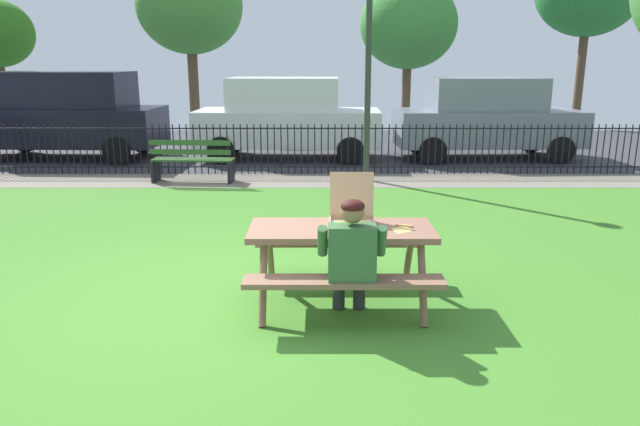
{
  "coord_description": "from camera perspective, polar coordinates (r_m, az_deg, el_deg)",
  "views": [
    {
      "loc": [
        0.96,
        -5.6,
        2.36
      ],
      "look_at": [
        0.99,
        0.59,
        0.75
      ],
      "focal_mm": 33.25,
      "sensor_mm": 36.0,
      "label": 1
    }
  ],
  "objects": [
    {
      "name": "iron_fence_streetside",
      "position": [
        12.53,
        -4.68,
        6.15
      ],
      "size": [
        18.75,
        0.03,
        1.05
      ],
      "color": "black",
      "rests_on": "ground"
    },
    {
      "name": "pizza_box_open",
      "position": [
        5.86,
        2.81,
        -0.23
      ],
      "size": [
        0.45,
        0.49,
        0.5
      ],
      "color": "tan",
      "rests_on": "picnic_table_foreground"
    },
    {
      "name": "parked_car_center",
      "position": [
        15.05,
        15.41,
        8.89
      ],
      "size": [
        4.47,
        2.05,
        1.94
      ],
      "color": "gray",
      "rests_on": "ground"
    },
    {
      "name": "adult_at_table",
      "position": [
        5.33,
        2.77,
        -4.05
      ],
      "size": [
        0.61,
        0.59,
        1.19
      ],
      "color": "#2E2E2E",
      "rests_on": "ground"
    },
    {
      "name": "ground",
      "position": [
        7.43,
        -7.68,
        -4.15
      ],
      "size": [
        28.0,
        10.77,
        0.02
      ],
      "primitive_type": "cube",
      "color": "#44852A"
    },
    {
      "name": "parked_car_far_left",
      "position": [
        15.76,
        -23.69,
        8.77
      ],
      "size": [
        4.67,
        2.1,
        2.08
      ],
      "color": "black",
      "rests_on": "ground"
    },
    {
      "name": "street_asphalt",
      "position": [
        16.55,
        -3.62,
        6.32
      ],
      "size": [
        28.0,
        7.98,
        0.01
      ],
      "primitive_type": "cube",
      "color": "#38383D"
    },
    {
      "name": "far_tree_midleft",
      "position": [
        21.73,
        -12.74,
        18.86
      ],
      "size": [
        3.59,
        3.59,
        5.75
      ],
      "color": "brown",
      "rests_on": "ground"
    },
    {
      "name": "picnic_table_foreground",
      "position": [
        5.82,
        1.79,
        -3.04
      ],
      "size": [
        1.8,
        1.49,
        0.79
      ],
      "color": "#8B604B",
      "rests_on": "ground"
    },
    {
      "name": "pizza_slice_on_table",
      "position": [
        5.77,
        7.64,
        -1.46
      ],
      "size": [
        0.23,
        0.28,
        0.02
      ],
      "color": "#F9D266",
      "rests_on": "picnic_table_foreground"
    },
    {
      "name": "far_tree_center",
      "position": [
        21.45,
        8.22,
        17.48
      ],
      "size": [
        3.32,
        3.32,
        5.01
      ],
      "color": "brown",
      "rests_on": "ground"
    },
    {
      "name": "cobblestone_walkway",
      "position": [
        11.94,
        -4.88,
        3.1
      ],
      "size": [
        28.0,
        1.4,
        0.01
      ],
      "primitive_type": "cube",
      "color": "gray"
    },
    {
      "name": "lamp_post_walkway",
      "position": [
        11.76,
        4.41,
        15.86
      ],
      "size": [
        0.28,
        0.28,
        4.35
      ],
      "color": "#2D382D",
      "rests_on": "ground"
    },
    {
      "name": "parked_car_left",
      "position": [
        14.53,
        -3.47,
        9.19
      ],
      "size": [
        4.45,
        2.02,
        1.94
      ],
      "color": "silver",
      "rests_on": "ground"
    },
    {
      "name": "park_bench_center",
      "position": [
        11.95,
        -12.46,
        4.87
      ],
      "size": [
        1.63,
        0.57,
        0.85
      ],
      "color": "#315625",
      "rests_on": "ground"
    }
  ]
}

